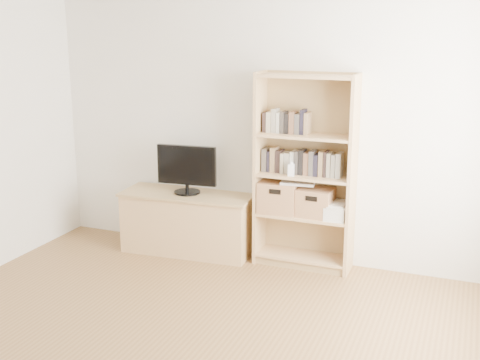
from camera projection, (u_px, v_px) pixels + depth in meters
The scene contains 11 objects.
back_wall at pixel (270, 124), 5.68m from camera, with size 4.50×0.02×2.60m, color silver.
tv_stand at pixel (188, 223), 5.99m from camera, with size 1.27×0.48×0.58m, color tan.
bookshelf at pixel (305, 172), 5.49m from camera, with size 0.90×0.32×1.81m, color tan.
television at pixel (187, 170), 5.85m from camera, with size 0.60×0.05×0.47m, color black.
books_row_mid at pixel (306, 161), 5.48m from camera, with size 0.90×0.17×0.24m, color #4F4A45.
books_row_upper at pixel (285, 122), 5.47m from camera, with size 0.38×0.14×0.20m, color #4F4A45.
baby_monitor at pixel (291, 170), 5.43m from camera, with size 0.06×0.04×0.11m, color white.
basket_left at pixel (279, 197), 5.64m from camera, with size 0.36×0.29×0.29m, color #AC784E.
basket_right at pixel (315, 202), 5.51m from camera, with size 0.31×0.26×0.26m, color #AC784E.
laptop at pixel (298, 182), 5.53m from camera, with size 0.31×0.21×0.02m, color silver.
magazine_stack at pixel (337, 212), 5.46m from camera, with size 0.19×0.27×0.13m, color silver.
Camera 1 is at (1.81, -2.84, 2.21)m, focal length 45.00 mm.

